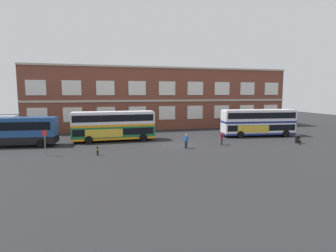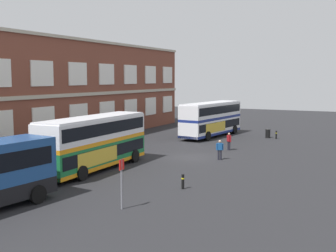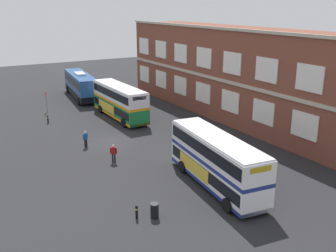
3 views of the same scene
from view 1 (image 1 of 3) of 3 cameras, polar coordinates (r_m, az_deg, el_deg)
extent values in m
plane|color=#232326|center=(36.70, 1.61, -3.33)|extent=(120.00, 120.00, 0.00)
cube|color=brown|center=(52.09, -1.34, 5.72)|extent=(47.81, 8.00, 10.87)
cube|color=#B2A893|center=(48.14, -0.19, 5.36)|extent=(47.81, 0.16, 0.36)
cube|color=#B2A893|center=(48.36, -0.20, 12.25)|extent=(47.81, 0.28, 0.30)
cube|color=silver|center=(47.52, -25.82, 2.03)|extent=(2.97, 0.12, 2.39)
cube|color=silver|center=(46.81, -19.42, 2.26)|extent=(2.97, 0.12, 2.39)
cube|color=silver|center=(46.70, -12.91, 2.47)|extent=(2.97, 0.12, 2.39)
cube|color=silver|center=(47.20, -6.44, 2.64)|extent=(2.97, 0.12, 2.39)
cube|color=silver|center=(48.27, -0.19, 2.78)|extent=(2.97, 0.12, 2.39)
cube|color=silver|center=(49.89, 5.72, 2.88)|extent=(2.97, 0.12, 2.39)
cube|color=silver|center=(52.01, 11.21, 2.95)|extent=(2.97, 0.12, 2.39)
cube|color=silver|center=(54.56, 16.23, 2.99)|extent=(2.97, 0.12, 2.39)
cube|color=silver|center=(57.49, 20.77, 3.00)|extent=(2.97, 0.12, 2.39)
cube|color=silver|center=(47.40, -26.10, 7.27)|extent=(2.97, 0.12, 2.39)
cube|color=silver|center=(46.69, -19.64, 7.58)|extent=(2.97, 0.12, 2.39)
cube|color=silver|center=(46.58, -13.05, 7.81)|extent=(2.97, 0.12, 2.39)
cube|color=silver|center=(47.08, -6.52, 7.93)|extent=(2.97, 0.12, 2.39)
cube|color=silver|center=(48.15, -0.19, 7.95)|extent=(2.97, 0.12, 2.39)
cube|color=silver|center=(49.78, 5.79, 7.88)|extent=(2.97, 0.12, 2.39)
cube|color=silver|center=(51.90, 11.33, 7.74)|extent=(2.97, 0.12, 2.39)
cube|color=silver|center=(54.46, 16.39, 7.55)|extent=(2.97, 0.12, 2.39)
cube|color=silver|center=(57.39, 20.96, 7.33)|extent=(2.97, 0.12, 2.39)
cube|color=#197038|center=(37.73, -11.36, -1.30)|extent=(11.02, 2.64, 1.75)
cube|color=black|center=(37.70, -11.37, -0.98)|extent=(10.58, 2.68, 0.90)
cube|color=orange|center=(37.60, -11.40, 0.25)|extent=(11.02, 2.64, 0.30)
cube|color=silver|center=(37.51, -11.43, 1.65)|extent=(11.02, 2.64, 1.55)
cube|color=black|center=(37.50, -11.43, 1.77)|extent=(10.58, 2.68, 0.90)
cube|color=orange|center=(37.84, -11.33, -2.40)|extent=(11.02, 2.66, 0.28)
cube|color=silver|center=(37.44, -11.46, 2.93)|extent=(10.80, 2.53, 0.12)
cube|color=gold|center=(36.38, -13.29, -1.51)|extent=(4.84, 0.07, 1.10)
cube|color=yellow|center=(38.24, -3.24, 2.52)|extent=(0.07, 1.66, 0.40)
cylinder|color=black|center=(37.06, -5.24, -2.44)|extent=(1.04, 0.33, 1.04)
cylinder|color=black|center=(39.54, -5.90, -1.86)|extent=(1.04, 0.33, 1.04)
cylinder|color=black|center=(36.50, -16.37, -2.84)|extent=(1.04, 0.33, 1.04)
cylinder|color=black|center=(39.01, -16.32, -2.22)|extent=(1.04, 0.33, 1.04)
cube|color=silver|center=(43.38, 18.41, -0.46)|extent=(11.23, 3.88, 1.75)
cube|color=black|center=(43.36, 18.42, -0.18)|extent=(10.80, 3.87, 0.90)
cube|color=navy|center=(43.27, 18.46, 0.89)|extent=(11.23, 3.88, 0.30)
cube|color=silver|center=(43.19, 18.51, 2.11)|extent=(11.23, 3.88, 1.55)
cube|color=black|center=(43.18, 18.51, 2.21)|extent=(10.80, 3.87, 0.90)
cube|color=navy|center=(43.48, 18.37, -1.42)|extent=(11.23, 3.90, 0.28)
cube|color=silver|center=(43.13, 18.55, 3.22)|extent=(11.00, 3.75, 0.12)
cube|color=gold|center=(41.65, 17.57, -0.60)|extent=(4.81, 0.62, 1.10)
cube|color=yellow|center=(45.86, 24.67, 2.63)|extent=(0.26, 1.65, 0.40)
cylinder|color=black|center=(44.23, 23.58, -1.47)|extent=(1.07, 0.45, 1.04)
cylinder|color=black|center=(46.40, 21.94, -1.02)|extent=(1.07, 0.45, 1.04)
cylinder|color=black|center=(40.96, 15.02, -1.75)|extent=(1.07, 0.45, 1.04)
cylinder|color=black|center=(43.29, 13.71, -1.25)|extent=(1.07, 0.45, 1.04)
cube|color=navy|center=(38.48, -31.16, -0.84)|extent=(12.21, 3.90, 3.20)
cube|color=black|center=(38.41, -31.22, 0.10)|extent=(11.50, 3.86, 1.00)
cube|color=black|center=(38.63, -31.06, -2.53)|extent=(12.22, 3.92, 0.90)
cube|color=silver|center=(38.31, -31.32, 1.68)|extent=(3.01, 1.60, 0.20)
cylinder|color=black|center=(35.96, -25.07, -3.36)|extent=(1.07, 0.44, 1.04)
cylinder|color=black|center=(38.37, -23.99, -2.69)|extent=(1.07, 0.44, 1.04)
cylinder|color=black|center=(32.27, 3.94, -4.00)|extent=(0.21, 0.21, 0.85)
cylinder|color=black|center=(32.41, 3.69, -3.95)|extent=(0.21, 0.21, 0.85)
cube|color=#194C8C|center=(32.21, 3.83, -2.71)|extent=(0.39, 0.46, 0.60)
cylinder|color=#194C8C|center=(32.04, 4.15, -2.82)|extent=(0.15, 0.15, 0.57)
cylinder|color=#194C8C|center=(32.40, 3.50, -2.70)|extent=(0.15, 0.15, 0.57)
sphere|color=tan|center=(32.14, 3.83, -1.93)|extent=(0.22, 0.22, 0.22)
cylinder|color=black|center=(34.94, 11.23, -3.27)|extent=(0.22, 0.22, 0.85)
cylinder|color=black|center=(35.13, 11.28, -3.22)|extent=(0.22, 0.22, 0.85)
cube|color=maroon|center=(34.91, 11.28, -2.08)|extent=(0.43, 0.47, 0.60)
cylinder|color=maroon|center=(34.67, 11.21, -2.19)|extent=(0.15, 0.15, 0.57)
cylinder|color=maroon|center=(35.17, 11.35, -2.06)|extent=(0.15, 0.15, 0.57)
sphere|color=tan|center=(34.85, 11.30, -1.36)|extent=(0.22, 0.22, 0.22)
cylinder|color=slate|center=(30.99, -24.47, -3.33)|extent=(0.10, 0.10, 2.70)
cube|color=red|center=(30.81, -24.58, -1.38)|extent=(0.44, 0.04, 0.56)
cylinder|color=black|center=(39.49, 25.58, -2.58)|extent=(0.56, 0.56, 0.95)
cylinder|color=black|center=(39.42, 25.62, -1.84)|extent=(0.60, 0.60, 0.08)
cylinder|color=black|center=(29.52, -14.63, -5.14)|extent=(0.18, 0.18, 0.95)
cylinder|color=yellow|center=(29.48, -14.64, -4.74)|extent=(0.19, 0.19, 0.08)
cylinder|color=black|center=(38.37, 26.07, -2.87)|extent=(0.18, 0.18, 0.95)
cylinder|color=yellow|center=(38.34, 26.08, -2.56)|extent=(0.19, 0.19, 0.08)
camera|label=2|loc=(30.09, -68.42, 3.45)|focal=45.85mm
camera|label=3|loc=(50.03, 54.02, 12.29)|focal=41.83mm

